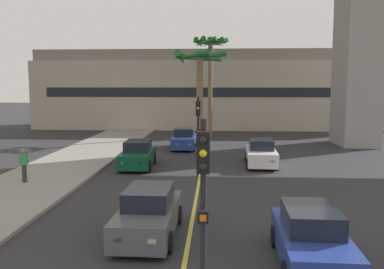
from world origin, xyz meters
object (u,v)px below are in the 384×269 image
Objects in this scene: car_queue_fourth at (184,139)px; traffic_light_median_near at (203,199)px; car_queue_fifth at (138,155)px; car_queue_second at (261,153)px; pedestrian_far_along at (24,165)px; car_queue_third at (149,214)px; traffic_light_median_far at (198,125)px; palm_tree_mid_median at (200,72)px; car_queue_front at (311,239)px; palm_tree_near_median at (210,55)px.

car_queue_fourth is 0.98× the size of traffic_light_median_near.
car_queue_fourth is at bearing 73.25° from car_queue_fifth.
traffic_light_median_near is (-2.94, -17.31, 1.99)m from car_queue_second.
pedestrian_far_along is (-6.81, -11.90, 0.28)m from car_queue_fourth.
car_queue_third is at bearing 109.84° from traffic_light_median_near.
car_queue_second is 1.01× the size of car_queue_fourth.
car_queue_third is 18.28m from car_queue_fourth.
traffic_light_median_far reaches higher than car_queue_second.
car_queue_second is 6.38m from palm_tree_mid_median.
traffic_light_median_far is (1.46, -9.42, 1.99)m from car_queue_fourth.
car_queue_front is 20.79m from car_queue_fourth.
traffic_light_median_near reaches higher than car_queue_third.
car_queue_fifth is at bearing -172.24° from car_queue_second.
palm_tree_mid_median is 11.90m from pedestrian_far_along.
car_queue_third and car_queue_fourth have the same top height.
traffic_light_median_far is at bearing 82.31° from car_queue_third.
palm_tree_mid_median is at bearing 92.43° from traffic_light_median_near.
palm_tree_near_median reaches higher than car_queue_front.
palm_tree_near_median is (0.40, 16.42, 4.74)m from traffic_light_median_far.
palm_tree_near_median is (-3.25, 13.24, 6.73)m from car_queue_second.
car_queue_fifth is 17.00m from traffic_light_median_near.
car_queue_fourth is (-0.26, 18.28, 0.00)m from car_queue_third.
pedestrian_far_along is at bearing -138.16° from palm_tree_mid_median.
traffic_light_median_near reaches higher than car_queue_fourth.
palm_tree_near_median reaches higher than palm_tree_mid_median.
palm_tree_near_median is (-0.31, 30.55, 4.74)m from traffic_light_median_near.
palm_tree_mid_median reaches higher than car_queue_third.
traffic_light_median_near is 1.00× the size of traffic_light_median_far.
traffic_light_median_near reaches higher than car_queue_fifth.
palm_tree_near_median is at bearing 87.54° from palm_tree_mid_median.
car_queue_fourth is 6.84m from palm_tree_mid_median.
car_queue_front is 14.39m from pedestrian_far_along.
car_queue_fifth is 6.58m from pedestrian_far_along.
car_queue_front is 14.78m from car_queue_fifth.
car_queue_fifth is (-7.28, -0.99, 0.00)m from car_queue_second.
palm_tree_near_median reaches higher than pedestrian_far_along.
traffic_light_median_near is at bearing -99.64° from car_queue_second.
car_queue_fifth is at bearing 102.47° from car_queue_third.
car_queue_second is 17.67m from traffic_light_median_near.
traffic_light_median_far is (3.64, -2.18, 1.99)m from car_queue_fifth.
car_queue_front is at bearing -83.50° from palm_tree_near_median.
traffic_light_median_near reaches higher than pedestrian_far_along.
car_queue_third is 14.58m from palm_tree_mid_median.
car_queue_third is (-4.84, -12.03, 0.00)m from car_queue_second.
traffic_light_median_near and traffic_light_median_far have the same top height.
car_queue_front is at bearing -72.02° from traffic_light_median_far.
palm_tree_mid_median is at bearing 85.42° from car_queue_third.
car_queue_fourth is at bearing 106.51° from palm_tree_mid_median.
car_queue_fifth is 0.45× the size of palm_tree_near_median.
palm_tree_mid_median is (-3.75, 1.66, 4.90)m from car_queue_second.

